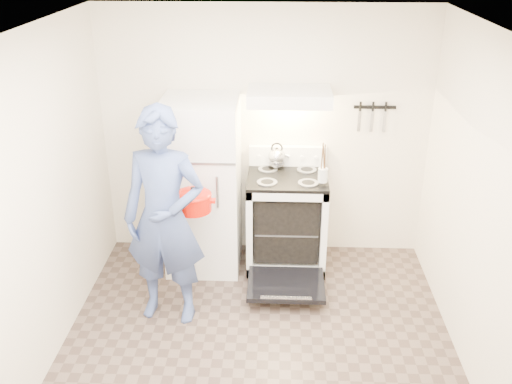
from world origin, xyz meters
TOP-DOWN VIEW (x-y plane):
  - floor at (0.00, 0.00)m, footprint 3.60×3.60m
  - back_wall at (0.00, 1.80)m, footprint 3.20×0.02m
  - refrigerator at (-0.58, 1.45)m, footprint 0.70×0.70m
  - stove_body at (0.23, 1.48)m, footprint 0.76×0.65m
  - cooktop at (0.23, 1.48)m, footprint 0.76×0.65m
  - backsplash at (0.23, 1.76)m, footprint 0.76×0.07m
  - oven_door at (0.23, 0.88)m, footprint 0.70×0.54m
  - oven_rack at (0.23, 1.48)m, footprint 0.60×0.52m
  - range_hood at (0.23, 1.55)m, footprint 0.76×0.50m
  - knife_strip at (1.05, 1.79)m, footprint 0.40×0.02m
  - pizza_stone at (0.19, 1.46)m, footprint 0.35×0.35m
  - tea_kettle at (0.12, 1.70)m, footprint 0.21×0.17m
  - utensil_jar at (0.55, 1.30)m, footprint 0.12×0.12m
  - person at (-0.78, 0.58)m, footprint 0.74×0.53m
  - dutch_oven at (-0.58, 0.84)m, footprint 0.38×0.31m

SIDE VIEW (x-z plane):
  - floor at x=0.00m, z-range 0.00..0.00m
  - oven_door at x=0.23m, z-range 0.10..0.15m
  - oven_rack at x=0.23m, z-range 0.43..0.45m
  - pizza_stone at x=0.19m, z-range 0.45..0.46m
  - stove_body at x=0.23m, z-range 0.00..0.92m
  - refrigerator at x=-0.58m, z-range 0.00..1.70m
  - cooktop at x=0.23m, z-range 0.92..0.95m
  - person at x=-0.78m, z-range 0.00..1.88m
  - dutch_oven at x=-0.58m, z-range 0.84..1.09m
  - utensil_jar at x=0.55m, z-range 0.98..1.11m
  - backsplash at x=0.23m, z-range 0.95..1.15m
  - tea_kettle at x=0.12m, z-range 0.95..1.21m
  - back_wall at x=0.00m, z-range 0.00..2.50m
  - knife_strip at x=1.05m, z-range 1.54..1.56m
  - range_hood at x=0.23m, z-range 1.65..1.77m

